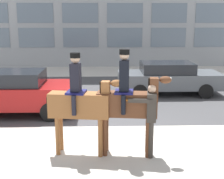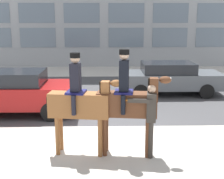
% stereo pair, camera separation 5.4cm
% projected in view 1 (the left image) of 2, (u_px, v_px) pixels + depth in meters
% --- Properties ---
extents(ground_plane, '(80.00, 80.00, 0.00)m').
position_uv_depth(ground_plane, '(104.00, 132.00, 9.28)').
color(ground_plane, beige).
extents(road_surface, '(20.53, 8.50, 0.01)m').
position_uv_depth(road_surface, '(103.00, 94.00, 13.90)').
color(road_surface, '#444447').
rests_on(road_surface, ground_plane).
extents(mounted_horse_lead, '(1.86, 0.65, 2.52)m').
position_uv_depth(mounted_horse_lead, '(80.00, 102.00, 7.55)').
color(mounted_horse_lead, brown).
rests_on(mounted_horse_lead, ground_plane).
extents(mounted_horse_companion, '(1.84, 0.65, 2.60)m').
position_uv_depth(mounted_horse_companion, '(128.00, 101.00, 7.49)').
color(mounted_horse_companion, '#59331E').
rests_on(mounted_horse_companion, ground_plane).
extents(pedestrian_bystander, '(0.87, 0.44, 1.80)m').
position_uv_depth(pedestrian_bystander, '(151.00, 115.00, 7.41)').
color(pedestrian_bystander, '#332D28').
rests_on(pedestrian_bystander, ground_plane).
extents(street_car_near_lane, '(4.19, 1.93, 1.53)m').
position_uv_depth(street_car_near_lane, '(16.00, 92.00, 10.87)').
color(street_car_near_lane, maroon).
rests_on(street_car_near_lane, ground_plane).
extents(street_car_far_lane, '(4.47, 1.90, 1.42)m').
position_uv_depth(street_car_far_lane, '(168.00, 77.00, 13.78)').
color(street_car_far_lane, '#51565B').
rests_on(street_car_far_lane, ground_plane).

